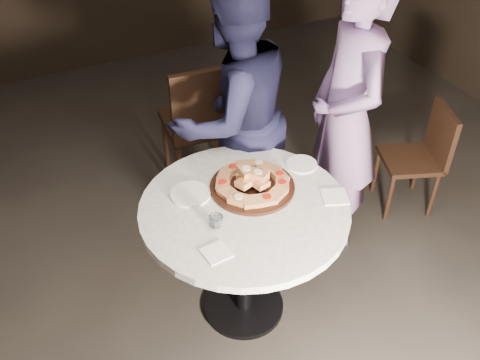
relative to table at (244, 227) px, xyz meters
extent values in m
plane|color=black|center=(0.12, 0.08, -0.65)|extent=(7.00, 7.00, 0.00)
cylinder|color=black|center=(0.00, 0.00, -0.64)|extent=(0.51, 0.51, 0.03)
cylinder|color=black|center=(0.00, 0.00, -0.25)|extent=(0.10, 0.10, 0.74)
cylinder|color=silver|center=(0.00, 0.00, 0.13)|extent=(1.16, 1.16, 0.04)
cylinder|color=black|center=(0.10, 0.11, 0.16)|extent=(0.53, 0.53, 0.02)
cube|color=#AD7043|center=(0.25, 0.09, 0.19)|extent=(0.08, 0.10, 0.04)
cylinder|color=#B71D0E|center=(0.25, 0.09, 0.21)|extent=(0.05, 0.05, 0.01)
cube|color=#AD7043|center=(0.24, 0.17, 0.19)|extent=(0.11, 0.12, 0.04)
cube|color=#AD7043|center=(0.20, 0.23, 0.19)|extent=(0.12, 0.12, 0.04)
cylinder|color=beige|center=(0.20, 0.23, 0.21)|extent=(0.06, 0.06, 0.01)
cube|color=#AD7043|center=(0.13, 0.26, 0.19)|extent=(0.11, 0.10, 0.04)
cube|color=#AD7043|center=(0.06, 0.26, 0.19)|extent=(0.11, 0.09, 0.04)
cylinder|color=#B71D0E|center=(0.06, 0.26, 0.21)|extent=(0.05, 0.05, 0.01)
cube|color=#AD7043|center=(-0.01, 0.22, 0.19)|extent=(0.12, 0.12, 0.04)
cube|color=#AD7043|center=(-0.05, 0.16, 0.19)|extent=(0.11, 0.12, 0.04)
cylinder|color=#B71D0E|center=(-0.05, 0.16, 0.21)|extent=(0.06, 0.06, 0.01)
cube|color=#AD7043|center=(-0.05, 0.09, 0.19)|extent=(0.10, 0.11, 0.04)
cube|color=#AD7043|center=(-0.02, 0.02, 0.19)|extent=(0.12, 0.12, 0.04)
cylinder|color=beige|center=(-0.02, 0.02, 0.21)|extent=(0.06, 0.06, 0.01)
cube|color=#AD7043|center=(0.03, -0.03, 0.19)|extent=(0.11, 0.10, 0.04)
cube|color=#AD7043|center=(0.10, -0.05, 0.19)|extent=(0.10, 0.09, 0.04)
cylinder|color=#B71D0E|center=(0.10, -0.05, 0.21)|extent=(0.05, 0.05, 0.01)
cube|color=#AD7043|center=(0.17, -0.03, 0.19)|extent=(0.12, 0.11, 0.04)
cube|color=#AD7043|center=(0.23, 0.02, 0.19)|extent=(0.11, 0.12, 0.04)
cylinder|color=#B71D0E|center=(0.23, 0.02, 0.21)|extent=(0.06, 0.06, 0.01)
cube|color=#AD7043|center=(0.15, 0.12, 0.22)|extent=(0.12, 0.10, 0.03)
cylinder|color=#2D6B1E|center=(0.15, 0.12, 0.24)|extent=(0.06, 0.06, 0.01)
cube|color=#AD7043|center=(0.08, 0.16, 0.22)|extent=(0.12, 0.11, 0.03)
cylinder|color=beige|center=(0.08, 0.16, 0.24)|extent=(0.06, 0.06, 0.01)
cube|color=#AD7043|center=(0.05, 0.09, 0.22)|extent=(0.11, 0.10, 0.04)
cylinder|color=orange|center=(0.05, 0.09, 0.24)|extent=(0.06, 0.06, 0.01)
cube|color=#AD7043|center=(0.11, 0.06, 0.22)|extent=(0.09, 0.11, 0.04)
cylinder|color=#B71D0E|center=(0.11, 0.06, 0.24)|extent=(0.05, 0.05, 0.01)
cube|color=#AD7043|center=(0.15, 0.12, 0.22)|extent=(0.11, 0.09, 0.04)
cylinder|color=#2D6B1E|center=(0.15, 0.12, 0.24)|extent=(0.05, 0.05, 0.01)
cube|color=#AD7043|center=(0.08, 0.14, 0.25)|extent=(0.07, 0.10, 0.04)
cylinder|color=beige|center=(0.08, 0.14, 0.27)|extent=(0.04, 0.04, 0.01)
cube|color=#AD7043|center=(0.12, 0.08, 0.25)|extent=(0.11, 0.12, 0.04)
cylinder|color=beige|center=(0.12, 0.08, 0.27)|extent=(0.06, 0.06, 0.01)
cylinder|color=white|center=(-0.21, 0.20, 0.16)|extent=(0.28, 0.28, 0.01)
cylinder|color=white|center=(0.44, 0.17, 0.15)|extent=(0.17, 0.17, 0.01)
imported|color=silver|center=(-0.19, -0.08, 0.18)|extent=(0.08, 0.08, 0.06)
cube|color=white|center=(-0.26, -0.24, 0.15)|extent=(0.13, 0.13, 0.01)
cube|color=white|center=(0.45, -0.14, 0.15)|extent=(0.17, 0.17, 0.01)
cube|color=black|center=(0.25, 1.27, -0.14)|extent=(0.53, 0.53, 0.05)
cube|color=black|center=(0.23, 1.03, 0.12)|extent=(0.48, 0.09, 0.52)
cylinder|color=black|center=(0.48, 1.46, -0.40)|extent=(0.05, 0.05, 0.52)
cylinder|color=black|center=(0.07, 1.49, -0.40)|extent=(0.05, 0.05, 0.52)
cylinder|color=black|center=(0.44, 1.04, -0.40)|extent=(0.05, 0.05, 0.52)
cylinder|color=black|center=(0.03, 1.08, -0.40)|extent=(0.05, 0.05, 0.52)
cube|color=black|center=(1.45, 0.35, -0.26)|extent=(0.47, 0.47, 0.03)
cube|color=black|center=(1.62, 0.29, -0.06)|extent=(0.16, 0.36, 0.39)
cylinder|color=black|center=(1.36, 0.56, -0.46)|extent=(0.04, 0.04, 0.39)
cylinder|color=black|center=(1.25, 0.26, -0.46)|extent=(0.04, 0.04, 0.39)
cylinder|color=black|center=(1.65, 0.45, -0.46)|extent=(0.04, 0.04, 0.39)
cylinder|color=black|center=(1.55, 0.15, -0.46)|extent=(0.04, 0.04, 0.39)
imported|color=black|center=(0.25, 0.68, 0.22)|extent=(0.97, 0.83, 1.76)
imported|color=#8268A3|center=(0.85, 0.35, 0.25)|extent=(0.56, 0.74, 1.81)
camera|label=1|loc=(-0.91, -1.82, 1.93)|focal=40.00mm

